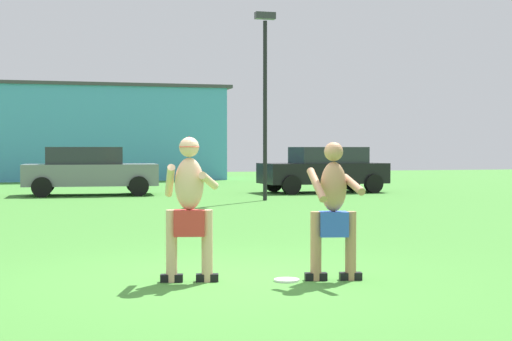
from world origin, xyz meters
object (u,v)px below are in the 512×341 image
(car_black_mid_lot, at_px, (324,169))
(lamp_post, at_px, (265,85))
(player_with_cap, at_px, (189,202))
(frisbee, at_px, (287,280))
(player_in_blue, at_px, (334,209))
(car_gray_far_end, at_px, (89,170))

(car_black_mid_lot, distance_m, lamp_post, 5.31)
(player_with_cap, xyz_separation_m, lamp_post, (4.68, 13.18, 2.48))
(player_with_cap, bearing_deg, frisbee, -13.32)
(lamp_post, bearing_deg, frisbee, -104.91)
(player_in_blue, relative_size, car_gray_far_end, 0.37)
(player_in_blue, xyz_separation_m, lamp_post, (3.03, 13.53, 2.56))
(car_black_mid_lot, height_order, lamp_post, lamp_post)
(player_with_cap, relative_size, car_black_mid_lot, 0.39)
(car_black_mid_lot, xyz_separation_m, lamp_post, (-3.13, -3.43, 2.58))
(car_gray_far_end, bearing_deg, frisbee, -85.76)
(player_in_blue, distance_m, lamp_post, 14.10)
(player_in_blue, bearing_deg, frisbee, 170.39)
(car_black_mid_lot, height_order, car_gray_far_end, same)
(car_gray_far_end, bearing_deg, lamp_post, -39.34)
(player_in_blue, relative_size, frisbee, 5.41)
(car_gray_far_end, bearing_deg, car_black_mid_lot, -4.04)
(frisbee, bearing_deg, player_in_blue, -9.61)
(player_in_blue, relative_size, car_black_mid_lot, 0.37)
(frisbee, relative_size, car_black_mid_lot, 0.07)
(lamp_post, bearing_deg, player_in_blue, -102.64)
(frisbee, distance_m, car_black_mid_lot, 18.16)
(lamp_post, bearing_deg, player_with_cap, -109.55)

